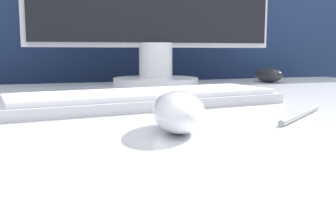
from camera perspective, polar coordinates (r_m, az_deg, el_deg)
The scene contains 5 objects.
partition_panel at distance 1.28m, azimuth -14.41°, elevation -1.79°, with size 5.00×0.03×1.29m.
computer_mouse_near at distance 0.43m, azimuth 1.51°, elevation -0.91°, with size 0.09×0.13×0.04m.
keyboard at distance 0.63m, azimuth -3.42°, elevation 0.91°, with size 0.46×0.20×0.02m.
computer_mouse_far at distance 1.16m, azimuth 14.35°, elevation 4.28°, with size 0.06×0.11×0.04m.
pen at distance 0.55m, azimuth 18.72°, elevation -1.33°, with size 0.13×0.10×0.01m.
Camera 1 is at (-0.09, -0.55, 0.85)m, focal length 42.00 mm.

